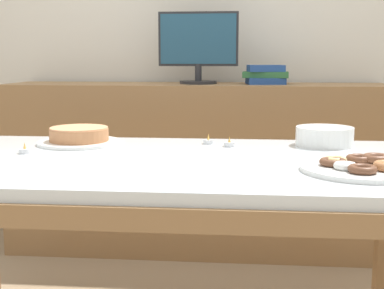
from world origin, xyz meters
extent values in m
cube|color=silver|center=(0.00, 1.49, 1.30)|extent=(8.00, 0.10, 2.60)
cube|color=silver|center=(0.00, 0.00, 0.72)|extent=(1.73, 0.88, 0.04)
cube|color=olive|center=(0.00, -0.42, 0.67)|extent=(1.76, 0.08, 0.06)
cube|color=olive|center=(0.00, 0.42, 0.67)|extent=(1.76, 0.08, 0.06)
cube|color=olive|center=(0.00, 1.19, 0.46)|extent=(2.04, 0.44, 0.92)
cylinder|color=#262628|center=(0.01, 1.19, 0.93)|extent=(0.20, 0.20, 0.02)
cylinder|color=#262628|center=(0.01, 1.19, 0.98)|extent=(0.04, 0.04, 0.09)
cube|color=#262628|center=(0.01, 1.19, 1.15)|extent=(0.42, 0.02, 0.28)
cube|color=navy|center=(0.01, 1.18, 1.15)|extent=(0.40, 0.00, 0.26)
cube|color=#23478C|center=(0.37, 1.19, 0.93)|extent=(0.21, 0.19, 0.03)
cube|color=#2D6638|center=(0.37, 1.19, 0.97)|extent=(0.25, 0.16, 0.03)
cube|color=#23478C|center=(0.37, 1.19, 1.00)|extent=(0.20, 0.17, 0.03)
cylinder|color=white|center=(-0.36, 0.26, 0.74)|extent=(0.31, 0.31, 0.01)
cylinder|color=#BC7A4C|center=(-0.36, 0.26, 0.77)|extent=(0.22, 0.22, 0.05)
cylinder|color=#EDA16C|center=(-0.36, 0.26, 0.79)|extent=(0.21, 0.21, 0.01)
cylinder|color=white|center=(0.59, -0.15, 0.74)|extent=(0.34, 0.34, 0.01)
torus|color=brown|center=(0.65, -0.08, 0.76)|extent=(0.08, 0.08, 0.03)
torus|color=brown|center=(0.60, -0.08, 0.76)|extent=(0.08, 0.08, 0.02)
torus|color=#EAD184|center=(0.52, -0.10, 0.76)|extent=(0.07, 0.07, 0.02)
torus|color=brown|center=(0.51, -0.14, 0.76)|extent=(0.08, 0.08, 0.02)
torus|color=white|center=(0.54, -0.19, 0.76)|extent=(0.06, 0.06, 0.02)
torus|color=brown|center=(0.57, -0.23, 0.76)|extent=(0.08, 0.08, 0.02)
cylinder|color=white|center=(0.55, 0.31, 0.74)|extent=(0.21, 0.21, 0.01)
cylinder|color=white|center=(0.55, 0.31, 0.75)|extent=(0.21, 0.21, 0.01)
cylinder|color=white|center=(0.55, 0.31, 0.76)|extent=(0.21, 0.21, 0.01)
cylinder|color=white|center=(0.55, 0.31, 0.77)|extent=(0.21, 0.21, 0.01)
cylinder|color=white|center=(0.55, 0.31, 0.78)|extent=(0.21, 0.21, 0.01)
cylinder|color=white|center=(0.55, 0.31, 0.79)|extent=(0.21, 0.21, 0.01)
cylinder|color=white|center=(0.55, 0.31, 0.80)|extent=(0.21, 0.21, 0.01)
cylinder|color=silver|center=(0.21, 0.25, 0.74)|extent=(0.04, 0.04, 0.02)
cylinder|color=white|center=(0.21, 0.25, 0.75)|extent=(0.03, 0.03, 0.00)
cone|color=#F9B74C|center=(0.21, 0.25, 0.76)|extent=(0.01, 0.01, 0.02)
cylinder|color=silver|center=(0.12, 0.31, 0.74)|extent=(0.04, 0.04, 0.02)
cylinder|color=white|center=(0.12, 0.31, 0.75)|extent=(0.03, 0.03, 0.00)
cone|color=#F9B74C|center=(0.12, 0.31, 0.76)|extent=(0.01, 0.01, 0.02)
cylinder|color=silver|center=(-0.48, 0.05, 0.74)|extent=(0.04, 0.04, 0.02)
cylinder|color=white|center=(-0.48, 0.05, 0.75)|extent=(0.03, 0.03, 0.00)
cone|color=#F9B74C|center=(-0.48, 0.05, 0.76)|extent=(0.01, 0.01, 0.02)
camera|label=1|loc=(0.25, -1.68, 1.05)|focal=50.00mm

